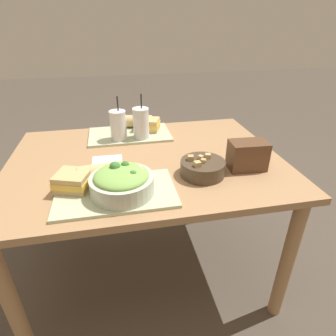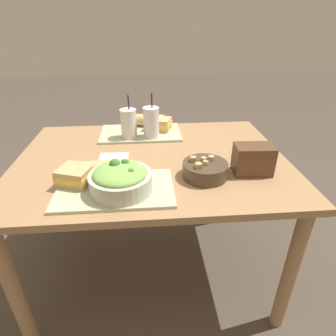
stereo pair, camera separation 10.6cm
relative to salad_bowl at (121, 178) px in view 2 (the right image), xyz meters
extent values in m
plane|color=#4C4238|center=(0.12, 0.28, -0.76)|extent=(12.00, 12.00, 0.00)
cube|color=#A37A51|center=(0.12, 0.28, -0.07)|extent=(1.24, 0.91, 0.03)
cylinder|color=#A37A51|center=(-0.44, -0.11, -0.43)|extent=(0.06, 0.06, 0.67)
cylinder|color=#A37A51|center=(0.68, -0.11, -0.43)|extent=(0.06, 0.06, 0.67)
cylinder|color=#A37A51|center=(-0.44, 0.68, -0.43)|extent=(0.06, 0.06, 0.67)
cylinder|color=#A37A51|center=(0.68, 0.68, -0.43)|extent=(0.06, 0.06, 0.67)
cube|color=#B2BC99|center=(-0.02, 0.01, -0.05)|extent=(0.44, 0.27, 0.01)
cube|color=#B2BC99|center=(0.07, 0.58, -0.05)|extent=(0.44, 0.27, 0.01)
cylinder|color=beige|center=(0.00, 0.00, -0.01)|extent=(0.23, 0.23, 0.07)
ellipsoid|color=#7FB251|center=(0.00, 0.00, 0.02)|extent=(0.20, 0.20, 0.05)
sphere|color=#427F38|center=(-0.02, 0.02, 0.04)|extent=(0.03, 0.03, 0.03)
sphere|color=#427F38|center=(-0.02, 0.03, 0.05)|extent=(0.04, 0.04, 0.04)
sphere|color=#38702D|center=(0.02, 0.04, 0.04)|extent=(0.03, 0.03, 0.03)
sphere|color=#427F38|center=(0.04, -0.02, 0.04)|extent=(0.03, 0.03, 0.03)
sphere|color=#38702D|center=(-0.02, 0.03, 0.04)|extent=(0.03, 0.03, 0.03)
cube|color=beige|center=(0.06, 0.02, 0.03)|extent=(0.04, 0.05, 0.01)
cube|color=beige|center=(0.02, -0.01, 0.03)|extent=(0.06, 0.06, 0.01)
cube|color=beige|center=(0.01, -0.01, 0.03)|extent=(0.05, 0.05, 0.01)
cylinder|color=#473828|center=(0.33, 0.09, -0.03)|extent=(0.18, 0.18, 0.06)
cylinder|color=#5B2D19|center=(0.33, 0.09, 0.00)|extent=(0.16, 0.16, 0.01)
cube|color=tan|center=(0.33, 0.11, 0.01)|extent=(0.03, 0.03, 0.02)
cube|color=tan|center=(0.28, 0.11, 0.01)|extent=(0.03, 0.03, 0.02)
cube|color=tan|center=(0.36, 0.11, 0.01)|extent=(0.03, 0.03, 0.02)
cube|color=tan|center=(0.33, 0.08, 0.01)|extent=(0.03, 0.03, 0.02)
cube|color=tan|center=(0.33, 0.08, 0.01)|extent=(0.02, 0.02, 0.02)
cube|color=tan|center=(0.30, 0.05, 0.01)|extent=(0.03, 0.03, 0.02)
cube|color=tan|center=(-0.18, 0.07, -0.04)|extent=(0.15, 0.14, 0.02)
cube|color=#EFB742|center=(-0.18, 0.07, -0.02)|extent=(0.15, 0.15, 0.02)
cube|color=tan|center=(-0.18, 0.07, 0.01)|extent=(0.15, 0.14, 0.02)
cylinder|color=tan|center=(-0.08, 0.11, -0.01)|extent=(0.18, 0.08, 0.07)
cylinder|color=beige|center=(0.00, 0.11, -0.01)|extent=(0.01, 0.06, 0.06)
cube|color=tan|center=(0.17, 0.62, -0.04)|extent=(0.15, 0.14, 0.02)
cube|color=#EFB742|center=(0.17, 0.62, -0.02)|extent=(0.16, 0.14, 0.02)
cube|color=tan|center=(0.17, 0.62, 0.01)|extent=(0.15, 0.14, 0.02)
cylinder|color=tan|center=(0.13, 0.68, -0.01)|extent=(0.17, 0.10, 0.07)
cylinder|color=beige|center=(0.20, 0.66, -0.01)|extent=(0.02, 0.06, 0.06)
cylinder|color=silver|center=(0.01, 0.51, 0.02)|extent=(0.08, 0.08, 0.14)
cylinder|color=black|center=(0.01, 0.51, 0.02)|extent=(0.07, 0.07, 0.12)
cylinder|color=white|center=(0.01, 0.51, 0.10)|extent=(0.08, 0.08, 0.01)
cylinder|color=black|center=(0.02, 0.51, 0.14)|extent=(0.01, 0.02, 0.08)
cylinder|color=silver|center=(0.13, 0.51, 0.03)|extent=(0.08, 0.08, 0.15)
cylinder|color=maroon|center=(0.13, 0.51, 0.02)|extent=(0.07, 0.07, 0.12)
cylinder|color=white|center=(0.13, 0.51, 0.11)|extent=(0.08, 0.08, 0.01)
cylinder|color=black|center=(0.13, 0.51, 0.14)|extent=(0.01, 0.02, 0.08)
cube|color=brown|center=(0.53, 0.11, 0.00)|extent=(0.16, 0.11, 0.12)
cube|color=white|center=(-0.06, 0.30, -0.06)|extent=(0.14, 0.10, 0.00)
camera|label=1|loc=(-0.01, -0.88, 0.52)|focal=30.00mm
camera|label=2|loc=(0.10, -0.89, 0.52)|focal=30.00mm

